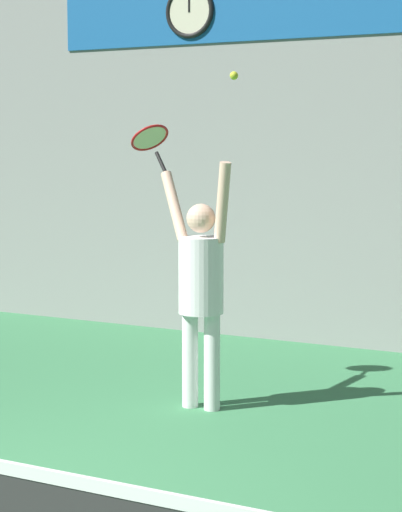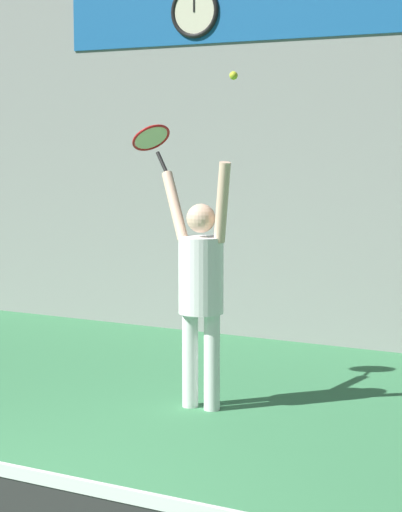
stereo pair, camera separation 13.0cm
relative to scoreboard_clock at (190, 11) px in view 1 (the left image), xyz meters
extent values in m
cube|color=gray|center=(1.37, 0.08, -1.09)|extent=(18.00, 0.10, 5.00)
cube|color=#195B9E|center=(1.37, 0.02, 0.00)|extent=(6.02, 0.02, 0.71)
cylinder|color=beige|center=(0.00, 0.00, 0.00)|extent=(0.54, 0.02, 0.54)
torus|color=black|center=(0.00, 0.00, 0.00)|extent=(0.59, 0.05, 0.59)
cube|color=black|center=(0.00, -0.01, 0.09)|extent=(0.02, 0.01, 0.22)
cylinder|color=white|center=(1.42, -2.70, -3.20)|extent=(0.13, 0.13, 0.79)
cylinder|color=white|center=(1.62, -2.70, -3.20)|extent=(0.13, 0.13, 0.79)
cylinder|color=white|center=(1.52, -2.70, -2.50)|extent=(0.36, 0.36, 0.61)
sphere|color=beige|center=(1.52, -2.70, -2.04)|extent=(0.23, 0.23, 0.23)
cylinder|color=beige|center=(1.73, -2.74, -1.91)|extent=(0.21, 0.19, 0.64)
cylinder|color=beige|center=(1.22, -2.59, -1.96)|extent=(0.40, 0.35, 0.57)
cylinder|color=black|center=(1.01, -2.44, -1.61)|extent=(0.16, 0.10, 0.19)
torus|color=red|center=(0.86, -2.37, -1.40)|extent=(0.40, 0.43, 0.23)
cylinder|color=beige|center=(0.86, -2.37, -1.40)|extent=(0.34, 0.36, 0.19)
sphere|color=#CCDB2D|center=(1.83, -2.75, -0.94)|extent=(0.06, 0.06, 0.06)
camera|label=1|loc=(4.85, -9.24, -1.46)|focal=65.00mm
camera|label=2|loc=(4.97, -9.18, -1.46)|focal=65.00mm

